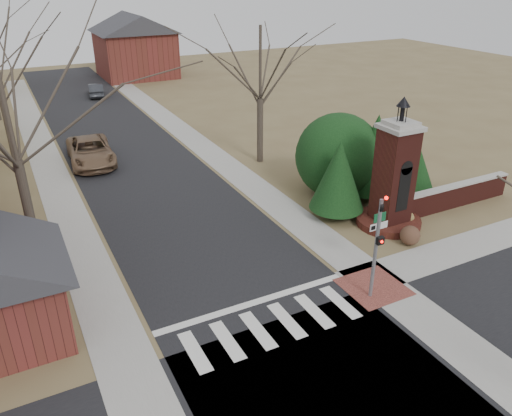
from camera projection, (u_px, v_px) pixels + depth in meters
ground at (284, 339)px, 17.42m from camera, size 120.00×120.00×0.00m
main_street at (126, 152)px, 34.99m from camera, size 8.00×70.00×0.01m
cross_street at (334, 398)px, 15.02m from camera, size 120.00×8.00×0.01m
crosswalk_zone at (272, 325)px, 18.06m from camera, size 8.00×2.20×0.02m
stop_bar at (254, 303)px, 19.25m from camera, size 8.00×0.35×0.02m
sidewalk_right_main at (195, 141)px, 37.14m from camera, size 2.00×60.00×0.02m
sidewalk_left at (47, 164)px, 32.84m from camera, size 2.00×60.00×0.02m
curb_apron at (373, 287)px, 20.20m from camera, size 2.40×2.40×0.02m
traffic_signal_pole at (377, 239)px, 18.53m from camera, size 0.28×0.41×4.50m
sign_post at (378, 230)px, 20.47m from camera, size 0.90×0.07×2.75m
brick_gate_monument at (393, 185)px, 24.19m from camera, size 3.20×3.20×6.47m
brick_garden_wall at (454, 195)px, 26.71m from camera, size 7.50×0.50×1.30m
house_distant_right at (135, 44)px, 57.47m from camera, size 8.80×8.80×7.30m
evergreen_near at (338, 175)px, 24.99m from camera, size 2.80×2.80×4.10m
evergreen_mid at (375, 152)px, 27.18m from camera, size 3.40×3.40×4.70m
evergreen_far at (414, 164)px, 27.52m from camera, size 2.40×2.40×3.30m
evergreen_mass at (338, 153)px, 27.69m from camera, size 4.80×4.80×4.80m
bare_tree_0 at (1, 88)px, 18.35m from camera, size 8.05×8.05×11.15m
bare_tree_3 at (260, 58)px, 30.38m from camera, size 7.00×7.00×9.70m
pickup_truck at (91, 151)px, 32.64m from camera, size 3.09×6.03×1.63m
distant_car at (96, 90)px, 49.64m from camera, size 1.95×4.04×1.28m
dry_shrub_left at (410, 235)px, 23.15m from camera, size 0.93×0.93×0.93m
dry_shrub_right at (407, 218)px, 25.02m from camera, size 0.69×0.69×0.69m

